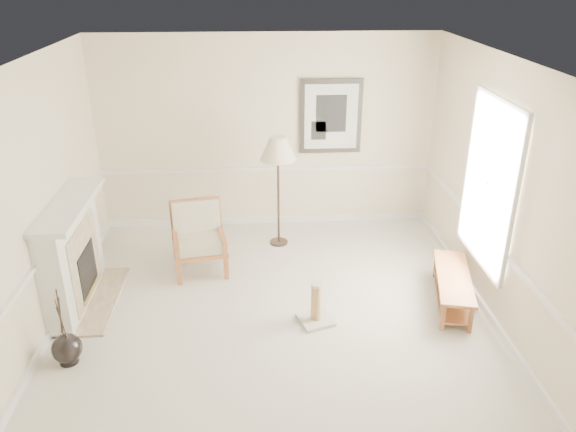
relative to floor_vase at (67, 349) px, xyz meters
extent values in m
plane|color=silver|center=(2.15, 0.56, -0.16)|extent=(5.50, 5.50, 0.00)
cube|color=beige|center=(2.15, 3.31, 1.29)|extent=(5.00, 0.04, 2.90)
cube|color=beige|center=(2.15, -2.19, 1.29)|extent=(5.00, 0.04, 2.90)
cube|color=beige|center=(-0.35, 0.56, 1.29)|extent=(0.04, 5.50, 2.90)
cube|color=beige|center=(4.65, 0.56, 1.29)|extent=(0.04, 5.50, 2.90)
cube|color=white|center=(2.15, 0.56, 2.74)|extent=(5.00, 5.50, 0.04)
cube|color=white|center=(2.15, 3.29, -0.11)|extent=(4.95, 0.04, 0.10)
cube|color=white|center=(2.15, 3.29, 0.74)|extent=(4.95, 0.04, 0.05)
cube|color=white|center=(4.61, 0.96, 1.34)|extent=(0.03, 1.20, 1.80)
cube|color=white|center=(4.60, 0.96, 1.34)|extent=(0.05, 1.34, 1.94)
cube|color=black|center=(3.10, 3.28, 1.54)|extent=(0.92, 0.04, 1.10)
cube|color=white|center=(3.10, 3.25, 1.54)|extent=(0.78, 0.01, 0.96)
cube|color=black|center=(3.10, 3.25, 1.59)|extent=(0.45, 0.01, 0.55)
cube|color=white|center=(-0.21, 1.16, 0.46)|extent=(0.28, 1.50, 1.25)
cube|color=white|center=(-0.16, 1.16, 1.12)|extent=(0.46, 1.64, 0.06)
cube|color=#C6B28E|center=(-0.06, 1.16, 0.39)|extent=(0.02, 1.05, 0.95)
cube|color=black|center=(-0.05, 1.16, 0.26)|extent=(0.02, 0.62, 0.58)
cube|color=#B78F3D|center=(-0.05, 1.16, 0.00)|extent=(0.01, 0.66, 0.05)
cube|color=#C6B28E|center=(-0.05, 1.16, -0.15)|extent=(0.60, 1.50, 0.03)
sphere|color=black|center=(0.00, 0.00, 0.01)|extent=(0.31, 0.31, 0.31)
cylinder|color=black|center=(0.00, 0.00, -0.12)|extent=(0.20, 0.20, 0.09)
cylinder|color=black|center=(0.00, 0.00, 0.41)|extent=(0.09, 0.11, 0.48)
cylinder|color=black|center=(0.00, 0.00, 0.37)|extent=(0.11, 0.13, 0.39)
cylinder|color=black|center=(0.00, 0.00, 0.45)|extent=(0.05, 0.06, 0.57)
cube|color=#996331|center=(0.97, 1.48, 0.02)|extent=(0.07, 0.07, 0.37)
cube|color=#996331|center=(0.86, 2.07, 0.02)|extent=(0.07, 0.07, 0.37)
cube|color=#996331|center=(1.56, 1.59, 0.02)|extent=(0.07, 0.07, 0.37)
cube|color=#996331|center=(1.45, 2.18, 0.02)|extent=(0.07, 0.07, 0.37)
cube|color=#996331|center=(1.21, 1.83, 0.18)|extent=(0.79, 0.79, 0.05)
cube|color=#996331|center=(1.16, 2.14, 0.48)|extent=(0.70, 0.28, 0.53)
cube|color=#996331|center=(0.92, 1.78, 0.34)|extent=(0.18, 0.68, 0.05)
cube|color=#996331|center=(1.51, 1.89, 0.34)|extent=(0.18, 0.68, 0.05)
cube|color=white|center=(1.21, 1.83, 0.26)|extent=(0.72, 0.72, 0.12)
cube|color=white|center=(1.17, 2.08, 0.50)|extent=(0.65, 0.30, 0.48)
cylinder|color=black|center=(2.29, 2.56, -0.15)|extent=(0.26, 0.26, 0.03)
cylinder|color=black|center=(2.29, 2.56, 0.59)|extent=(0.03, 0.03, 1.45)
cone|color=beige|center=(2.29, 2.56, 1.29)|extent=(0.60, 0.60, 0.32)
cube|color=#996331|center=(4.30, 0.86, 0.19)|extent=(0.68, 1.35, 0.04)
cube|color=#996331|center=(4.30, 0.86, -0.07)|extent=(0.60, 1.25, 0.03)
cube|color=#996331|center=(4.02, 0.31, 0.00)|extent=(0.06, 0.06, 0.33)
cube|color=#996331|center=(4.31, 0.25, 0.00)|extent=(0.06, 0.06, 0.33)
cube|color=#996331|center=(4.29, 1.47, 0.00)|extent=(0.06, 0.06, 0.33)
cube|color=#996331|center=(4.58, 1.40, 0.00)|extent=(0.06, 0.06, 0.33)
cube|color=beige|center=(2.62, 0.55, -0.14)|extent=(0.46, 0.46, 0.04)
cylinder|color=tan|center=(2.62, 0.55, 0.10)|extent=(0.12, 0.12, 0.43)
cylinder|color=beige|center=(2.62, 0.55, 0.33)|extent=(0.13, 0.13, 0.04)
camera|label=1|loc=(1.97, -4.79, 3.61)|focal=35.00mm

